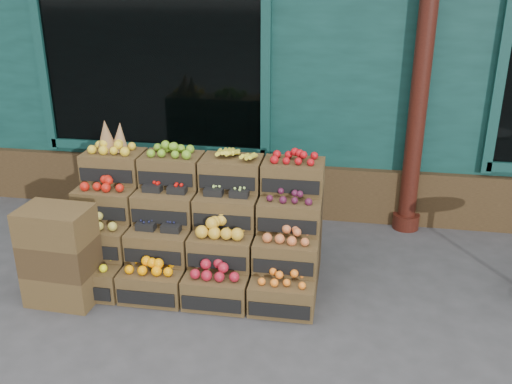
# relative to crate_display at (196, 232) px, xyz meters

# --- Properties ---
(ground) EXTENTS (60.00, 60.00, 0.00)m
(ground) POSITION_rel_crate_display_xyz_m (0.74, -0.70, -0.42)
(ground) COLOR #38383A
(ground) RESTS_ON ground
(crate_display) EXTENTS (2.19, 1.08, 1.37)m
(crate_display) POSITION_rel_crate_display_xyz_m (0.00, 0.00, 0.00)
(crate_display) COLOR #49361C
(crate_display) RESTS_ON ground
(spare_crates) EXTENTS (0.58, 0.41, 0.84)m
(spare_crates) POSITION_rel_crate_display_xyz_m (-0.99, -0.61, -0.00)
(spare_crates) COLOR #49361C
(spare_crates) RESTS_ON ground
(shopkeeper) EXTENTS (0.76, 0.58, 1.90)m
(shopkeeper) POSITION_rel_crate_display_xyz_m (-0.93, 2.17, 0.53)
(shopkeeper) COLOR #1D6832
(shopkeeper) RESTS_ON ground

